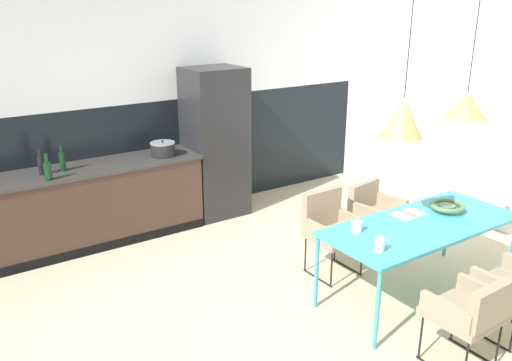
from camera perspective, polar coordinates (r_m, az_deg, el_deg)
name	(u,v)px	position (r m, az deg, el deg)	size (l,w,h in m)	color
ground_plane	(314,326)	(4.57, 6.30, -15.50)	(8.24, 8.24, 0.00)	#C8B793
back_wall_splashback_dark	(161,158)	(6.61, -10.32, 2.38)	(6.34, 0.12, 1.45)	black
back_wall_panel_upper	(153,38)	(6.36, -11.11, 14.99)	(6.34, 0.12, 1.45)	white
kitchen_counter	(54,212)	(5.98, -21.09, -3.27)	(3.27, 0.63, 0.89)	#412C23
refrigerator_column	(215,143)	(6.50, -4.46, 4.10)	(0.68, 0.60, 1.84)	#232326
dining_table	(422,227)	(4.87, 17.58, -4.89)	(1.86, 0.80, 0.72)	teal
armchair_head_of_table	(329,223)	(5.20, 7.96, -4.57)	(0.50, 0.48, 0.82)	gray
armchair_near_window	(373,207)	(5.72, 12.60, -2.86)	(0.55, 0.54, 0.75)	gray
armchair_far_side	(473,309)	(4.14, 22.56, -12.79)	(0.50, 0.48, 0.75)	gray
fruit_bowl	(447,206)	(5.18, 20.08, -2.66)	(0.32, 0.32, 0.08)	#4C704C
open_book	(408,214)	(5.00, 16.21, -3.53)	(0.29, 0.19, 0.02)	white
mug_short_terracotta	(357,226)	(4.53, 10.92, -4.92)	(0.13, 0.09, 0.09)	white
mug_white_ceramic	(380,245)	(4.22, 13.35, -6.81)	(0.12, 0.08, 0.11)	white
cooking_pot	(163,149)	(6.11, -10.10, 3.39)	(0.29, 0.29, 0.18)	black
bottle_oil_tall	(41,164)	(5.78, -22.34, 1.63)	(0.06, 0.06, 0.27)	black
bottle_wine_green	(48,170)	(5.58, -21.72, 1.07)	(0.07, 0.07, 0.27)	#0F3319
bottle_spice_small	(62,161)	(5.83, -20.32, 2.00)	(0.06, 0.06, 0.28)	#0F3319
pendant_lamp_over_table_near	(403,118)	(4.29, 15.66, 6.58)	(0.33, 0.33, 1.30)	black
pendant_lamp_over_table_far	(466,105)	(4.85, 21.90, 7.63)	(0.36, 0.36, 1.23)	black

